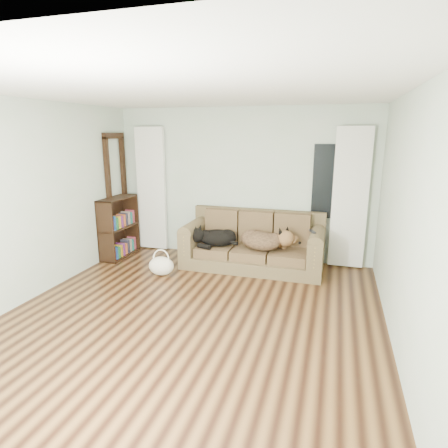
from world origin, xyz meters
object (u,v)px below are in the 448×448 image
(sofa, at_px, (253,241))
(dog_shepherd, at_px, (264,241))
(dog_black_lab, at_px, (215,238))
(bookshelf, at_px, (119,229))
(tote_bag, at_px, (161,265))

(sofa, distance_m, dog_shepherd, 0.22)
(dog_black_lab, distance_m, bookshelf, 1.81)
(sofa, bearing_deg, dog_black_lab, -170.78)
(sofa, relative_size, dog_black_lab, 3.55)
(dog_black_lab, height_order, dog_shepherd, dog_shepherd)
(sofa, xyz_separation_m, tote_bag, (-1.29, -0.76, -0.29))
(tote_bag, bearing_deg, dog_black_lab, 44.44)
(dog_shepherd, distance_m, tote_bag, 1.66)
(dog_shepherd, height_order, bookshelf, bookshelf)
(dog_black_lab, relative_size, tote_bag, 1.58)
(dog_black_lab, relative_size, dog_shepherd, 0.88)
(sofa, distance_m, dog_black_lab, 0.62)
(sofa, xyz_separation_m, dog_black_lab, (-0.61, -0.10, 0.03))
(sofa, height_order, tote_bag, sofa)
(bookshelf, bearing_deg, dog_black_lab, 5.78)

